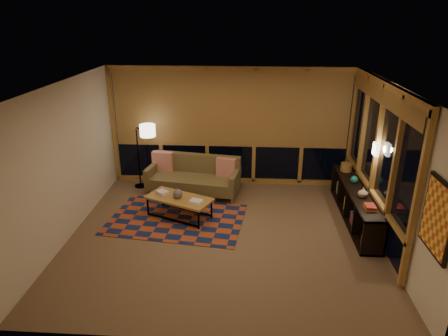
# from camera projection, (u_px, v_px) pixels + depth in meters

# --- Properties ---
(floor) EXTENTS (5.50, 5.00, 0.01)m
(floor) POSITION_uv_depth(u_px,v_px,m) (224.00, 235.00, 7.23)
(floor) COLOR brown
(floor) RESTS_ON ground
(ceiling) EXTENTS (5.50, 5.00, 0.01)m
(ceiling) POSITION_uv_depth(u_px,v_px,m) (224.00, 85.00, 6.25)
(ceiling) COLOR silver
(ceiling) RESTS_ON walls
(walls) EXTENTS (5.51, 5.01, 2.70)m
(walls) POSITION_uv_depth(u_px,v_px,m) (224.00, 166.00, 6.74)
(walls) COLOR beige
(walls) RESTS_ON floor
(window_wall_back) EXTENTS (5.30, 0.16, 2.60)m
(window_wall_back) POSITION_uv_depth(u_px,v_px,m) (231.00, 127.00, 9.00)
(window_wall_back) COLOR #AF7334
(window_wall_back) RESTS_ON walls
(window_wall_right) EXTENTS (0.16, 3.70, 2.60)m
(window_wall_right) POSITION_uv_depth(u_px,v_px,m) (375.00, 157.00, 7.14)
(window_wall_right) COLOR #AF7334
(window_wall_right) RESTS_ON walls
(wall_art) EXTENTS (0.06, 0.74, 0.94)m
(wall_art) POSITION_uv_depth(u_px,v_px,m) (437.00, 218.00, 4.82)
(wall_art) COLOR #CC4324
(wall_art) RESTS_ON walls
(wall_sconce) EXTENTS (0.12, 0.18, 0.22)m
(wall_sconce) POSITION_uv_depth(u_px,v_px,m) (376.00, 149.00, 6.93)
(wall_sconce) COLOR white
(wall_sconce) RESTS_ON walls
(sofa) EXTENTS (2.09, 1.12, 0.81)m
(sofa) POSITION_uv_depth(u_px,v_px,m) (193.00, 177.00, 8.75)
(sofa) COLOR brown
(sofa) RESTS_ON floor
(pillow_left) EXTENTS (0.48, 0.22, 0.47)m
(pillow_left) POSITION_uv_depth(u_px,v_px,m) (163.00, 161.00, 9.02)
(pillow_left) COLOR red
(pillow_left) RESTS_ON sofa
(pillow_right) EXTENTS (0.44, 0.24, 0.42)m
(pillow_right) POSITION_uv_depth(u_px,v_px,m) (226.00, 168.00, 8.68)
(pillow_right) COLOR red
(pillow_right) RESTS_ON sofa
(area_rug) EXTENTS (2.74, 2.00, 0.01)m
(area_rug) POSITION_uv_depth(u_px,v_px,m) (177.00, 219.00, 7.78)
(area_rug) COLOR #A74321
(area_rug) RESTS_ON floor
(coffee_table) EXTENTS (1.40, 1.05, 0.42)m
(coffee_table) POSITION_uv_depth(u_px,v_px,m) (180.00, 207.00, 7.80)
(coffee_table) COLOR #AF7334
(coffee_table) RESTS_ON floor
(book_stack_a) EXTENTS (0.32, 0.32, 0.07)m
(book_stack_a) POSITION_uv_depth(u_px,v_px,m) (163.00, 192.00, 7.86)
(book_stack_a) COLOR white
(book_stack_a) RESTS_ON coffee_table
(book_stack_b) EXTENTS (0.30, 0.27, 0.05)m
(book_stack_b) POSITION_uv_depth(u_px,v_px,m) (196.00, 201.00, 7.51)
(book_stack_b) COLOR white
(book_stack_b) RESTS_ON coffee_table
(ceramic_pot) EXTENTS (0.26, 0.26, 0.19)m
(ceramic_pot) POSITION_uv_depth(u_px,v_px,m) (178.00, 193.00, 7.67)
(ceramic_pot) COLOR black
(ceramic_pot) RESTS_ON coffee_table
(floor_lamp) EXTENTS (0.61, 0.55, 1.54)m
(floor_lamp) POSITION_uv_depth(u_px,v_px,m) (138.00, 155.00, 8.99)
(floor_lamp) COLOR black
(floor_lamp) RESTS_ON floor
(bookshelf) EXTENTS (0.40, 2.62, 0.66)m
(bookshelf) POSITION_uv_depth(u_px,v_px,m) (355.00, 204.00, 7.68)
(bookshelf) COLOR black
(bookshelf) RESTS_ON floor
(basket) EXTENTS (0.28, 0.28, 0.17)m
(basket) POSITION_uv_depth(u_px,v_px,m) (346.00, 167.00, 8.36)
(basket) COLOR olive
(basket) RESTS_ON bookshelf
(teal_bowl) EXTENTS (0.16, 0.16, 0.15)m
(teal_bowl) POSITION_uv_depth(u_px,v_px,m) (354.00, 179.00, 7.77)
(teal_bowl) COLOR #156563
(teal_bowl) RESTS_ON bookshelf
(vase) EXTENTS (0.19, 0.19, 0.18)m
(vase) POSITION_uv_depth(u_px,v_px,m) (363.00, 192.00, 7.17)
(vase) COLOR tan
(vase) RESTS_ON bookshelf
(shelf_book_stack) EXTENTS (0.21, 0.27, 0.07)m
(shelf_book_stack) POSITION_uv_depth(u_px,v_px,m) (370.00, 207.00, 6.75)
(shelf_book_stack) COLOR white
(shelf_book_stack) RESTS_ON bookshelf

